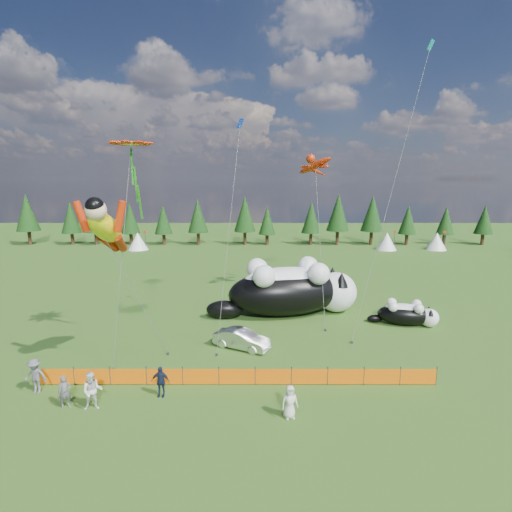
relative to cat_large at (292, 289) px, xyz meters
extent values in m
plane|color=#0F3309|center=(-4.05, -8.84, -2.20)|extent=(160.00, 160.00, 0.00)
cylinder|color=#262626|center=(-15.05, -11.84, -1.65)|extent=(0.06, 0.06, 1.10)
cylinder|color=#262626|center=(-13.05, -11.84, -1.65)|extent=(0.06, 0.06, 1.10)
cylinder|color=#262626|center=(-11.05, -11.84, -1.65)|extent=(0.06, 0.06, 1.10)
cylinder|color=#262626|center=(-9.05, -11.84, -1.65)|extent=(0.06, 0.06, 1.10)
cylinder|color=#262626|center=(-7.05, -11.84, -1.65)|extent=(0.06, 0.06, 1.10)
cylinder|color=#262626|center=(-5.05, -11.84, -1.65)|extent=(0.06, 0.06, 1.10)
cylinder|color=#262626|center=(-3.05, -11.84, -1.65)|extent=(0.06, 0.06, 1.10)
cylinder|color=#262626|center=(-1.05, -11.84, -1.65)|extent=(0.06, 0.06, 1.10)
cylinder|color=#262626|center=(0.95, -11.84, -1.65)|extent=(0.06, 0.06, 1.10)
cylinder|color=#262626|center=(2.95, -11.84, -1.65)|extent=(0.06, 0.06, 1.10)
cylinder|color=#262626|center=(4.95, -11.84, -1.65)|extent=(0.06, 0.06, 1.10)
cylinder|color=#262626|center=(6.95, -11.84, -1.65)|extent=(0.06, 0.06, 1.10)
cube|color=#E25E04|center=(-14.05, -11.84, -1.70)|extent=(2.00, 0.04, 0.90)
cube|color=#E25E04|center=(-12.05, -11.84, -1.70)|extent=(2.00, 0.04, 0.90)
cube|color=#E25E04|center=(-10.05, -11.84, -1.70)|extent=(2.00, 0.04, 0.90)
cube|color=#E25E04|center=(-8.05, -11.84, -1.70)|extent=(2.00, 0.04, 0.90)
cube|color=#E25E04|center=(-6.05, -11.84, -1.70)|extent=(2.00, 0.04, 0.90)
cube|color=#E25E04|center=(-4.05, -11.84, -1.70)|extent=(2.00, 0.04, 0.90)
cube|color=#E25E04|center=(-2.05, -11.84, -1.70)|extent=(2.00, 0.04, 0.90)
cube|color=#E25E04|center=(-0.05, -11.84, -1.70)|extent=(2.00, 0.04, 0.90)
cube|color=#E25E04|center=(1.95, -11.84, -1.70)|extent=(2.00, 0.04, 0.90)
cube|color=#E25E04|center=(3.95, -11.84, -1.70)|extent=(2.00, 0.04, 0.90)
cube|color=#E25E04|center=(5.95, -11.84, -1.70)|extent=(2.00, 0.04, 0.90)
ellipsoid|color=black|center=(-0.55, -0.10, -0.28)|extent=(10.28, 6.21, 3.85)
ellipsoid|color=white|center=(-0.55, -0.10, 0.68)|extent=(7.74, 4.51, 2.35)
sphere|color=white|center=(3.86, 0.74, -0.49)|extent=(3.42, 3.42, 3.42)
sphere|color=#F9607A|center=(5.29, 1.01, -0.49)|extent=(0.48, 0.48, 0.48)
ellipsoid|color=black|center=(-5.58, -1.07, -1.45)|extent=(3.22, 2.03, 1.50)
cone|color=black|center=(4.05, -0.27, 0.87)|extent=(1.20, 1.20, 1.20)
cone|color=black|center=(3.67, 1.74, 0.87)|extent=(1.20, 1.20, 1.20)
sphere|color=white|center=(1.50, 1.70, 1.54)|extent=(1.79, 1.79, 1.79)
sphere|color=white|center=(2.02, -1.03, 1.54)|extent=(1.79, 1.79, 1.79)
sphere|color=white|center=(-2.90, 0.86, 1.54)|extent=(1.79, 1.79, 1.79)
sphere|color=white|center=(-2.38, -1.87, 1.54)|extent=(1.79, 1.79, 1.79)
ellipsoid|color=black|center=(8.53, -2.48, -1.40)|extent=(4.32, 2.74, 1.60)
ellipsoid|color=white|center=(8.53, -2.48, -1.00)|extent=(3.25, 2.00, 0.98)
sphere|color=white|center=(10.35, -2.91, -1.49)|extent=(1.42, 1.42, 1.42)
sphere|color=#F9607A|center=(10.93, -3.05, -1.49)|extent=(0.20, 0.20, 0.20)
ellipsoid|color=black|center=(6.46, -1.98, -1.89)|extent=(1.36, 0.89, 0.62)
cone|color=black|center=(10.25, -3.32, -0.92)|extent=(0.50, 0.50, 0.50)
cone|color=black|center=(10.45, -2.49, -0.92)|extent=(0.50, 0.50, 0.50)
sphere|color=white|center=(9.62, -2.14, -0.65)|extent=(0.75, 0.75, 0.75)
sphere|color=white|center=(9.35, -3.26, -0.65)|extent=(0.75, 0.75, 0.75)
sphere|color=white|center=(7.80, -1.71, -0.65)|extent=(0.75, 0.75, 0.75)
sphere|color=white|center=(7.53, -2.83, -0.65)|extent=(0.75, 0.75, 0.75)
imported|color=silver|center=(-3.96, -6.92, -1.56)|extent=(4.08, 2.93, 1.28)
imported|color=#56565B|center=(-12.49, -14.04, -1.37)|extent=(0.71, 0.59, 1.67)
imported|color=silver|center=(-11.03, -14.22, -1.22)|extent=(1.07, 0.79, 1.97)
imported|color=#151F3A|center=(-7.99, -12.97, -1.37)|extent=(1.00, 0.55, 1.65)
imported|color=#56565B|center=(-14.72, -12.64, -1.25)|extent=(1.26, 0.71, 1.90)
imported|color=silver|center=(-1.39, -14.90, -1.38)|extent=(0.90, 0.70, 1.64)
cylinder|color=#595959|center=(-9.95, -9.32, 2.19)|extent=(0.03, 0.03, 9.22)
cube|color=#262626|center=(-8.73, -7.97, -2.12)|extent=(0.15, 0.15, 0.16)
cylinder|color=#595959|center=(2.32, 0.91, 4.09)|extent=(0.03, 0.03, 15.52)
cube|color=#262626|center=(2.20, -3.84, -2.12)|extent=(0.15, 0.15, 0.16)
cylinder|color=#595959|center=(-11.02, -8.78, 4.54)|extent=(0.03, 0.03, 13.50)
cube|color=#262626|center=(-11.51, -10.17, -2.12)|extent=(0.15, 0.15, 0.16)
cube|color=#208117|center=(-10.53, -7.39, 8.66)|extent=(0.20, 0.20, 4.34)
cylinder|color=#595959|center=(-4.84, -5.34, 5.42)|extent=(0.03, 0.03, 15.98)
cube|color=#262626|center=(-5.55, -8.09, -2.12)|extent=(0.15, 0.15, 0.16)
cylinder|color=#595959|center=(6.95, -2.79, 8.47)|extent=(0.03, 0.03, 23.04)
cube|color=#262626|center=(3.65, -6.14, -2.12)|extent=(0.15, 0.15, 0.16)
camera|label=1|loc=(-2.97, -32.16, 9.01)|focal=28.00mm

